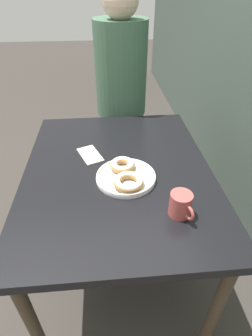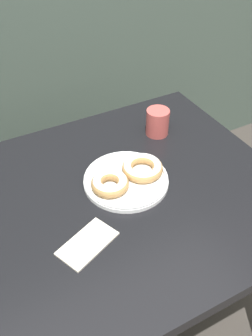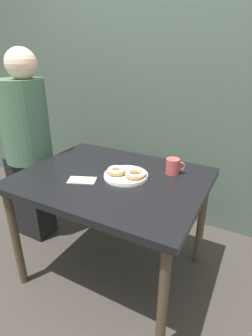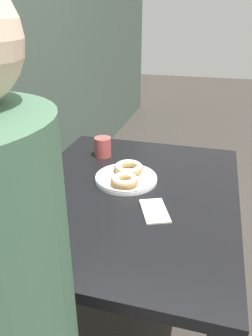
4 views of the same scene
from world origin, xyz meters
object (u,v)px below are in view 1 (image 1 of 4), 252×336
at_px(dining_table, 118,181).
at_px(napkin, 90,155).
at_px(person_figure, 121,96).
at_px(coffee_mug, 181,205).
at_px(donut_plate, 126,175).

height_order(dining_table, napkin, napkin).
bearing_deg(person_figure, coffee_mug, 7.38).
bearing_deg(napkin, person_figure, 162.76).
xyz_separation_m(person_figure, napkin, (0.66, -0.20, -0.04)).
distance_m(dining_table, donut_plate, 0.13).
bearing_deg(dining_table, napkin, -133.04).
bearing_deg(napkin, dining_table, 46.96).
bearing_deg(person_figure, napkin, -17.24).
height_order(dining_table, donut_plate, donut_plate).
distance_m(donut_plate, coffee_mug, 0.29).
bearing_deg(coffee_mug, person_figure, -172.62).
distance_m(dining_table, coffee_mug, 0.40).
bearing_deg(napkin, coffee_mug, 38.69).
xyz_separation_m(dining_table, napkin, (-0.12, -0.13, 0.08)).
height_order(coffee_mug, napkin, coffee_mug).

